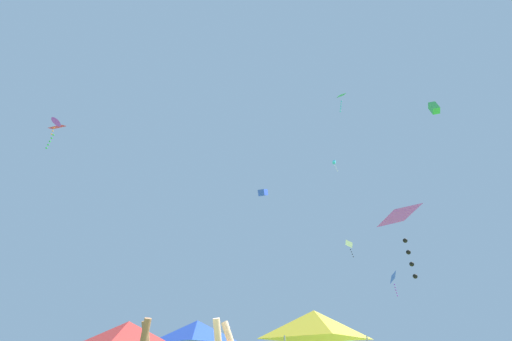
{
  "coord_description": "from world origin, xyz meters",
  "views": [
    {
      "loc": [
        0.63,
        -6.65,
        1.36
      ],
      "look_at": [
        2.42,
        14.27,
        13.8
      ],
      "focal_mm": 23.8,
      "sensor_mm": 36.0,
      "label": 1
    }
  ],
  "objects_px": {
    "canopy_tent_yellow": "(315,325)",
    "kite_green_box": "(434,108)",
    "kite_green_diamond": "(341,96)",
    "kite_white_diamond": "(349,244)",
    "kite_cyan_box": "(334,163)",
    "kite_purple_delta": "(56,122)",
    "canopy_tent_blue": "(196,332)",
    "kite_purple_diamond": "(399,218)",
    "kite_blue_box": "(263,193)",
    "kite_red_diamond": "(56,128)",
    "canopy_tent_red": "(127,334)",
    "kite_blue_diamond": "(393,279)"
  },
  "relations": [
    {
      "from": "kite_white_diamond",
      "to": "kite_green_diamond",
      "type": "bearing_deg",
      "value": -101.17
    },
    {
      "from": "kite_cyan_box",
      "to": "kite_purple_diamond",
      "type": "height_order",
      "value": "kite_cyan_box"
    },
    {
      "from": "canopy_tent_yellow",
      "to": "kite_blue_box",
      "type": "height_order",
      "value": "kite_blue_box"
    },
    {
      "from": "kite_green_box",
      "to": "kite_cyan_box",
      "type": "relative_size",
      "value": 0.71
    },
    {
      "from": "kite_white_diamond",
      "to": "kite_cyan_box",
      "type": "bearing_deg",
      "value": -114.37
    },
    {
      "from": "kite_red_diamond",
      "to": "kite_purple_diamond",
      "type": "relative_size",
      "value": 1.23
    },
    {
      "from": "kite_purple_diamond",
      "to": "kite_red_diamond",
      "type": "bearing_deg",
      "value": 143.7
    },
    {
      "from": "kite_green_diamond",
      "to": "kite_white_diamond",
      "type": "bearing_deg",
      "value": 78.83
    },
    {
      "from": "canopy_tent_red",
      "to": "kite_white_diamond",
      "type": "distance_m",
      "value": 28.1
    },
    {
      "from": "canopy_tent_blue",
      "to": "kite_cyan_box",
      "type": "bearing_deg",
      "value": 39.63
    },
    {
      "from": "canopy_tent_yellow",
      "to": "canopy_tent_red",
      "type": "bearing_deg",
      "value": 162.71
    },
    {
      "from": "canopy_tent_blue",
      "to": "kite_red_diamond",
      "type": "height_order",
      "value": "kite_red_diamond"
    },
    {
      "from": "kite_green_box",
      "to": "kite_white_diamond",
      "type": "distance_m",
      "value": 20.28
    },
    {
      "from": "kite_green_box",
      "to": "kite_green_diamond",
      "type": "height_order",
      "value": "kite_green_diamond"
    },
    {
      "from": "canopy_tent_red",
      "to": "kite_green_diamond",
      "type": "height_order",
      "value": "kite_green_diamond"
    },
    {
      "from": "canopy_tent_blue",
      "to": "kite_white_diamond",
      "type": "xyz_separation_m",
      "value": [
        14.94,
        15.52,
        10.32
      ]
    },
    {
      "from": "kite_green_box",
      "to": "canopy_tent_red",
      "type": "bearing_deg",
      "value": 176.36
    },
    {
      "from": "kite_white_diamond",
      "to": "kite_green_diamond",
      "type": "xyz_separation_m",
      "value": [
        -1.61,
        -8.18,
        14.33
      ]
    },
    {
      "from": "canopy_tent_yellow",
      "to": "kite_white_diamond",
      "type": "relative_size",
      "value": 1.82
    },
    {
      "from": "kite_blue_diamond",
      "to": "canopy_tent_red",
      "type": "bearing_deg",
      "value": -143.63
    },
    {
      "from": "kite_blue_box",
      "to": "canopy_tent_blue",
      "type": "bearing_deg",
      "value": 113.27
    },
    {
      "from": "kite_white_diamond",
      "to": "kite_blue_box",
      "type": "height_order",
      "value": "kite_white_diamond"
    },
    {
      "from": "kite_white_diamond",
      "to": "kite_red_diamond",
      "type": "bearing_deg",
      "value": -169.39
    },
    {
      "from": "canopy_tent_blue",
      "to": "kite_purple_delta",
      "type": "xyz_separation_m",
      "value": [
        -14.85,
        6.07,
        18.05
      ]
    },
    {
      "from": "kite_blue_diamond",
      "to": "kite_blue_box",
      "type": "height_order",
      "value": "kite_blue_diamond"
    },
    {
      "from": "kite_purple_diamond",
      "to": "kite_blue_box",
      "type": "relative_size",
      "value": 3.29
    },
    {
      "from": "canopy_tent_red",
      "to": "kite_purple_diamond",
      "type": "bearing_deg",
      "value": -25.59
    },
    {
      "from": "kite_blue_box",
      "to": "kite_white_diamond",
      "type": "bearing_deg",
      "value": 61.65
    },
    {
      "from": "kite_purple_delta",
      "to": "kite_blue_box",
      "type": "relative_size",
      "value": 2.53
    },
    {
      "from": "kite_purple_diamond",
      "to": "kite_green_box",
      "type": "bearing_deg",
      "value": 32.61
    },
    {
      "from": "kite_blue_diamond",
      "to": "kite_red_diamond",
      "type": "relative_size",
      "value": 0.66
    },
    {
      "from": "kite_green_diamond",
      "to": "kite_purple_diamond",
      "type": "bearing_deg",
      "value": -108.83
    },
    {
      "from": "kite_purple_delta",
      "to": "kite_purple_diamond",
      "type": "bearing_deg",
      "value": -32.85
    },
    {
      "from": "canopy_tent_blue",
      "to": "canopy_tent_red",
      "type": "relative_size",
      "value": 1.15
    },
    {
      "from": "kite_purple_diamond",
      "to": "kite_green_diamond",
      "type": "bearing_deg",
      "value": 71.17
    },
    {
      "from": "kite_white_diamond",
      "to": "kite_red_diamond",
      "type": "height_order",
      "value": "kite_red_diamond"
    },
    {
      "from": "canopy_tent_red",
      "to": "kite_white_diamond",
      "type": "height_order",
      "value": "kite_white_diamond"
    },
    {
      "from": "kite_purple_delta",
      "to": "kite_green_diamond",
      "type": "relative_size",
      "value": 0.75
    },
    {
      "from": "canopy_tent_yellow",
      "to": "kite_white_diamond",
      "type": "xyz_separation_m",
      "value": [
        9.97,
        21.45,
        10.55
      ]
    },
    {
      "from": "kite_purple_diamond",
      "to": "canopy_tent_red",
      "type": "bearing_deg",
      "value": 154.41
    },
    {
      "from": "kite_red_diamond",
      "to": "kite_blue_box",
      "type": "xyz_separation_m",
      "value": [
        19.77,
        -16.34,
        -14.93
      ]
    },
    {
      "from": "kite_purple_delta",
      "to": "kite_blue_diamond",
      "type": "xyz_separation_m",
      "value": [
        31.67,
        4.77,
        -12.47
      ]
    },
    {
      "from": "canopy_tent_yellow",
      "to": "kite_green_box",
      "type": "height_order",
      "value": "kite_green_box"
    },
    {
      "from": "canopy_tent_blue",
      "to": "kite_blue_diamond",
      "type": "relative_size",
      "value": 1.76
    },
    {
      "from": "kite_cyan_box",
      "to": "kite_purple_delta",
      "type": "xyz_separation_m",
      "value": [
        -27.51,
        -4.42,
        0.23
      ]
    },
    {
      "from": "kite_green_box",
      "to": "kite_purple_diamond",
      "type": "bearing_deg",
      "value": -147.39
    },
    {
      "from": "canopy_tent_red",
      "to": "kite_purple_delta",
      "type": "xyz_separation_m",
      "value": [
        -12.15,
        9.61,
        18.45
      ]
    },
    {
      "from": "canopy_tent_yellow",
      "to": "kite_green_diamond",
      "type": "distance_m",
      "value": 29.42
    },
    {
      "from": "kite_purple_diamond",
      "to": "canopy_tent_blue",
      "type": "bearing_deg",
      "value": 132.48
    },
    {
      "from": "kite_cyan_box",
      "to": "canopy_tent_yellow",
      "type": "bearing_deg",
      "value": -115.1
    }
  ]
}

